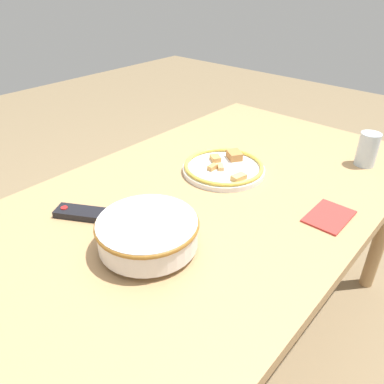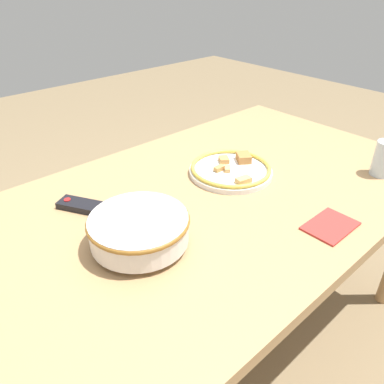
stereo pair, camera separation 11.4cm
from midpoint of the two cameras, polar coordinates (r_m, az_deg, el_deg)
name	(u,v)px [view 2 (the right image)]	position (r m, az deg, el deg)	size (l,w,h in m)	color
ground_plane	(211,332)	(1.71, 5.00, -20.54)	(8.00, 8.00, 0.00)	#7F6B4C
dining_table	(216,208)	(1.27, 6.30, -2.60)	(1.58, 0.95, 0.70)	tan
noodle_bowl	(139,229)	(0.97, -4.76, -5.75)	(0.27, 0.27, 0.09)	silver
food_plate	(231,169)	(1.34, 8.41, 3.35)	(0.29, 0.29, 0.05)	white
tv_remote	(84,206)	(1.17, -13.49, -2.17)	(0.13, 0.17, 0.02)	black
drinking_glass	(384,159)	(1.49, 29.24, 4.40)	(0.07, 0.07, 0.12)	silver
folded_napkin	(330,226)	(1.15, 23.03, -4.87)	(0.15, 0.11, 0.01)	#B2332D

